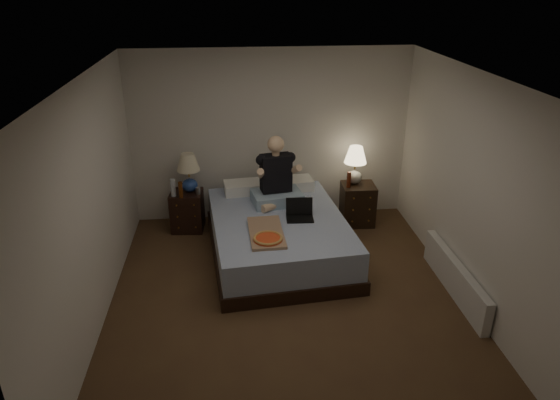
{
  "coord_description": "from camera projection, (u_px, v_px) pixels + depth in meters",
  "views": [
    {
      "loc": [
        -0.56,
        -4.66,
        3.39
      ],
      "look_at": [
        0.0,
        0.9,
        0.85
      ],
      "focal_mm": 32.0,
      "sensor_mm": 36.0,
      "label": 1
    }
  ],
  "objects": [
    {
      "name": "soda_can",
      "position": [
        198.0,
        191.0,
        6.95
      ],
      "size": [
        0.07,
        0.07,
        0.1
      ],
      "primitive_type": "cylinder",
      "color": "#A1A09C",
      "rests_on": "nightstand_left"
    },
    {
      "name": "radiator",
      "position": [
        455.0,
        278.0,
        5.73
      ],
      "size": [
        0.1,
        1.6,
        0.4
      ],
      "primitive_type": "cube",
      "color": "silver",
      "rests_on": "floor"
    },
    {
      "name": "beer_bottle_left",
      "position": [
        181.0,
        190.0,
        6.82
      ],
      "size": [
        0.06,
        0.06,
        0.23
      ],
      "primitive_type": "cylinder",
      "color": "#51270B",
      "rests_on": "nightstand_left"
    },
    {
      "name": "lamp_right",
      "position": [
        355.0,
        165.0,
        7.14
      ],
      "size": [
        0.37,
        0.37,
        0.56
      ],
      "primitive_type": null,
      "rotation": [
        0.0,
        0.0,
        0.19
      ],
      "color": "#9C9B93",
      "rests_on": "nightstand_right"
    },
    {
      "name": "bed",
      "position": [
        278.0,
        236.0,
        6.49
      ],
      "size": [
        1.85,
        2.34,
        0.55
      ],
      "primitive_type": "cube",
      "rotation": [
        0.0,
        0.0,
        0.09
      ],
      "color": "#516CA3",
      "rests_on": "floor"
    },
    {
      "name": "pizza_box",
      "position": [
        268.0,
        239.0,
        5.77
      ],
      "size": [
        0.43,
        0.77,
        0.08
      ],
      "primitive_type": null,
      "rotation": [
        0.0,
        0.0,
        0.04
      ],
      "color": "tan",
      "rests_on": "bed"
    },
    {
      "name": "wall_right",
      "position": [
        474.0,
        193.0,
        5.34
      ],
      "size": [
        0.0,
        4.5,
        2.5
      ],
      "primitive_type": "cube",
      "rotation": [
        1.57,
        0.0,
        -1.57
      ],
      "color": "silver",
      "rests_on": "ground"
    },
    {
      "name": "floor",
      "position": [
        288.0,
        300.0,
        5.67
      ],
      "size": [
        4.0,
        4.5,
        0.0
      ],
      "primitive_type": "cube",
      "color": "brown",
      "rests_on": "ground"
    },
    {
      "name": "nightstand_right",
      "position": [
        357.0,
        204.0,
        7.32
      ],
      "size": [
        0.48,
        0.44,
        0.61
      ],
      "primitive_type": "cube",
      "rotation": [
        0.0,
        0.0,
        -0.03
      ],
      "color": "black",
      "rests_on": "floor"
    },
    {
      "name": "laptop",
      "position": [
        300.0,
        211.0,
        6.28
      ],
      "size": [
        0.35,
        0.3,
        0.24
      ],
      "primitive_type": null,
      "rotation": [
        0.0,
        0.0,
        -0.05
      ],
      "color": "black",
      "rests_on": "bed"
    },
    {
      "name": "lamp_left",
      "position": [
        189.0,
        173.0,
        6.95
      ],
      "size": [
        0.41,
        0.41,
        0.56
      ],
      "primitive_type": null,
      "rotation": [
        0.0,
        0.0,
        0.33
      ],
      "color": "#2A4A9A",
      "rests_on": "nightstand_left"
    },
    {
      "name": "wall_front",
      "position": [
        330.0,
        349.0,
        3.12
      ],
      "size": [
        4.0,
        0.0,
        2.5
      ],
      "primitive_type": "cube",
      "rotation": [
        -1.57,
        0.0,
        0.0
      ],
      "color": "silver",
      "rests_on": "ground"
    },
    {
      "name": "water_bottle",
      "position": [
        173.0,
        188.0,
        6.87
      ],
      "size": [
        0.07,
        0.07,
        0.25
      ],
      "primitive_type": "cylinder",
      "color": "silver",
      "rests_on": "nightstand_left"
    },
    {
      "name": "ceiling",
      "position": [
        290.0,
        79.0,
        4.64
      ],
      "size": [
        4.0,
        4.5,
        0.0
      ],
      "primitive_type": "cube",
      "rotation": [
        3.14,
        0.0,
        0.0
      ],
      "color": "white",
      "rests_on": "ground"
    },
    {
      "name": "wall_left",
      "position": [
        90.0,
        209.0,
        4.97
      ],
      "size": [
        0.0,
        4.5,
        2.5
      ],
      "primitive_type": "cube",
      "rotation": [
        1.57,
        0.0,
        1.57
      ],
      "color": "silver",
      "rests_on": "ground"
    },
    {
      "name": "person",
      "position": [
        277.0,
        171.0,
        6.58
      ],
      "size": [
        0.74,
        0.62,
        0.93
      ],
      "primitive_type": null,
      "rotation": [
        0.0,
        0.0,
        0.17
      ],
      "color": "black",
      "rests_on": "bed"
    },
    {
      "name": "wall_back",
      "position": [
        271.0,
        136.0,
        7.19
      ],
      "size": [
        4.0,
        0.0,
        2.5
      ],
      "primitive_type": "cube",
      "rotation": [
        1.57,
        0.0,
        0.0
      ],
      "color": "silver",
      "rests_on": "ground"
    },
    {
      "name": "beer_bottle_right",
      "position": [
        349.0,
        180.0,
        7.08
      ],
      "size": [
        0.06,
        0.06,
        0.23
      ],
      "primitive_type": "cylinder",
      "color": "#5C1F0D",
      "rests_on": "nightstand_right"
    },
    {
      "name": "nightstand_left",
      "position": [
        187.0,
        211.0,
        7.15
      ],
      "size": [
        0.47,
        0.43,
        0.58
      ],
      "primitive_type": "cube",
      "rotation": [
        0.0,
        0.0,
        -0.08
      ],
      "color": "black",
      "rests_on": "floor"
    }
  ]
}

